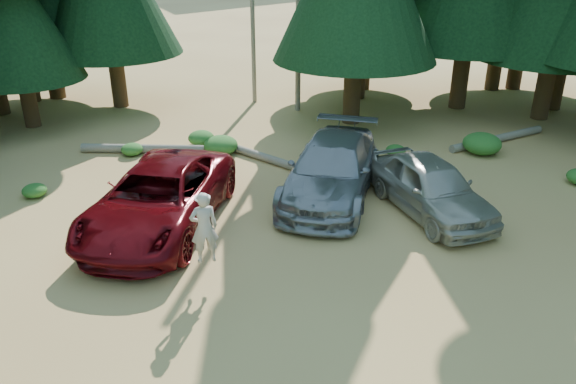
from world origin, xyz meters
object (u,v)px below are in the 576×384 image
silver_minivan_right (431,186)px  log_right (497,139)px  frisbee_player (204,227)px  log_mid (260,156)px  silver_minivan_center (332,169)px  log_left (143,149)px  red_pickup (159,198)px

silver_minivan_right → log_right: silver_minivan_right is taller
frisbee_player → log_right: bearing=-154.0°
frisbee_player → log_mid: bearing=-114.2°
silver_minivan_center → log_left: size_ratio=1.32×
silver_minivan_right → log_mid: (-4.92, 4.48, -0.67)m
log_mid → log_right: 9.45m
log_mid → silver_minivan_center: bearing=-11.5°
silver_minivan_right → log_mid: size_ratio=1.35×
silver_minivan_center → log_right: size_ratio=1.26×
silver_minivan_center → silver_minivan_right: bearing=-8.0°
log_left → red_pickup: bearing=-69.7°
silver_minivan_right → log_right: bearing=35.9°
log_left → log_mid: bearing=-6.6°
log_left → log_right: (13.72, 0.39, -0.01)m
log_mid → red_pickup: bearing=-75.8°
red_pickup → silver_minivan_center: silver_minivan_center is taller
red_pickup → silver_minivan_right: red_pickup is taller
red_pickup → frisbee_player: frisbee_player is taller
frisbee_player → red_pickup: bearing=-76.8°
log_right → silver_minivan_right: bearing=-153.5°
frisbee_player → log_left: (-3.05, 8.76, -1.29)m
log_mid → log_right: bearing=51.8°
log_left → log_right: 13.73m
silver_minivan_center → frisbee_player: size_ratio=3.50×
log_left → log_mid: (4.36, -0.94, -0.02)m
silver_minivan_center → log_mid: bearing=142.8°
silver_minivan_center → log_left: bearing=165.9°
log_mid → silver_minivan_right: bearing=1.3°
silver_minivan_center → log_mid: (-2.20, 3.16, -0.74)m
log_mid → frisbee_player: bearing=-55.9°
frisbee_player → log_mid: (1.32, 7.81, -1.31)m
red_pickup → silver_minivan_center: 5.33m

